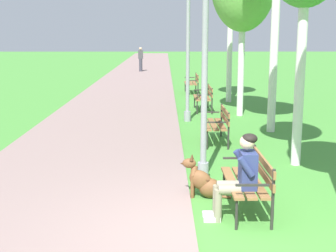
{
  "coord_description": "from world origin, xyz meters",
  "views": [
    {
      "loc": [
        -0.63,
        -5.82,
        2.63
      ],
      "look_at": [
        -0.56,
        2.89,
        0.9
      ],
      "focal_mm": 50.74,
      "sensor_mm": 36.0,
      "label": 1
    }
  ],
  "objects_px": {
    "park_bench_mid": "(217,122)",
    "person_seated_on_near_bench": "(240,173)",
    "park_bench_furthest": "(193,82)",
    "lamp_post_near": "(205,46)",
    "pedestrian_distant": "(141,59)",
    "dog_brown": "(204,182)",
    "lamp_post_mid": "(188,43)",
    "park_bench_far": "(205,96)",
    "park_bench_near": "(250,178)"
  },
  "relations": [
    {
      "from": "park_bench_near",
      "to": "park_bench_furthest",
      "type": "xyz_separation_m",
      "value": [
        -0.04,
        13.87,
        0.0
      ]
    },
    {
      "from": "park_bench_furthest",
      "to": "dog_brown",
      "type": "distance_m",
      "value": 13.28
    },
    {
      "from": "pedestrian_distant",
      "to": "park_bench_furthest",
      "type": "bearing_deg",
      "value": -76.06
    },
    {
      "from": "park_bench_furthest",
      "to": "lamp_post_mid",
      "type": "distance_m",
      "value": 6.85
    },
    {
      "from": "lamp_post_near",
      "to": "pedestrian_distant",
      "type": "xyz_separation_m",
      "value": [
        -2.29,
        23.61,
        -1.54
      ]
    },
    {
      "from": "person_seated_on_near_bench",
      "to": "dog_brown",
      "type": "relative_size",
      "value": 1.51
    },
    {
      "from": "park_bench_far",
      "to": "pedestrian_distant",
      "type": "xyz_separation_m",
      "value": [
        -2.95,
        16.03,
        0.33
      ]
    },
    {
      "from": "person_seated_on_near_bench",
      "to": "pedestrian_distant",
      "type": "bearing_deg",
      "value": 95.92
    },
    {
      "from": "park_bench_mid",
      "to": "park_bench_furthest",
      "type": "relative_size",
      "value": 1.0
    },
    {
      "from": "park_bench_mid",
      "to": "person_seated_on_near_bench",
      "type": "relative_size",
      "value": 1.2
    },
    {
      "from": "pedestrian_distant",
      "to": "park_bench_far",
      "type": "bearing_deg",
      "value": -79.58
    },
    {
      "from": "park_bench_far",
      "to": "dog_brown",
      "type": "height_order",
      "value": "park_bench_far"
    },
    {
      "from": "park_bench_mid",
      "to": "dog_brown",
      "type": "xyz_separation_m",
      "value": [
        -0.64,
        -3.88,
        -0.25
      ]
    },
    {
      "from": "park_bench_furthest",
      "to": "lamp_post_mid",
      "type": "height_order",
      "value": "lamp_post_mid"
    },
    {
      "from": "park_bench_near",
      "to": "park_bench_furthest",
      "type": "height_order",
      "value": "same"
    },
    {
      "from": "park_bench_near",
      "to": "pedestrian_distant",
      "type": "bearing_deg",
      "value": 96.46
    },
    {
      "from": "park_bench_furthest",
      "to": "pedestrian_distant",
      "type": "height_order",
      "value": "pedestrian_distant"
    },
    {
      "from": "person_seated_on_near_bench",
      "to": "dog_brown",
      "type": "bearing_deg",
      "value": 115.33
    },
    {
      "from": "park_bench_near",
      "to": "park_bench_mid",
      "type": "distance_m",
      "value": 4.47
    },
    {
      "from": "park_bench_furthest",
      "to": "person_seated_on_near_bench",
      "type": "height_order",
      "value": "person_seated_on_near_bench"
    },
    {
      "from": "lamp_post_near",
      "to": "lamp_post_mid",
      "type": "height_order",
      "value": "lamp_post_near"
    },
    {
      "from": "dog_brown",
      "to": "lamp_post_near",
      "type": "relative_size",
      "value": 0.18
    },
    {
      "from": "dog_brown",
      "to": "lamp_post_mid",
      "type": "bearing_deg",
      "value": 89.52
    },
    {
      "from": "park_bench_furthest",
      "to": "lamp_post_mid",
      "type": "bearing_deg",
      "value": -94.72
    },
    {
      "from": "person_seated_on_near_bench",
      "to": "lamp_post_mid",
      "type": "xyz_separation_m",
      "value": [
        -0.37,
        7.59,
        1.63
      ]
    },
    {
      "from": "lamp_post_near",
      "to": "pedestrian_distant",
      "type": "distance_m",
      "value": 23.77
    },
    {
      "from": "lamp_post_near",
      "to": "dog_brown",
      "type": "bearing_deg",
      "value": -94.17
    },
    {
      "from": "lamp_post_mid",
      "to": "lamp_post_near",
      "type": "bearing_deg",
      "value": -89.82
    },
    {
      "from": "park_bench_far",
      "to": "lamp_post_near",
      "type": "xyz_separation_m",
      "value": [
        -0.66,
        -7.58,
        1.87
      ]
    },
    {
      "from": "park_bench_furthest",
      "to": "park_bench_mid",
      "type": "bearing_deg",
      "value": -89.77
    },
    {
      "from": "dog_brown",
      "to": "lamp_post_mid",
      "type": "xyz_separation_m",
      "value": [
        0.06,
        6.68,
        2.06
      ]
    },
    {
      "from": "park_bench_near",
      "to": "dog_brown",
      "type": "height_order",
      "value": "park_bench_near"
    },
    {
      "from": "pedestrian_distant",
      "to": "person_seated_on_near_bench",
      "type": "bearing_deg",
      "value": -84.08
    },
    {
      "from": "dog_brown",
      "to": "lamp_post_near",
      "type": "bearing_deg",
      "value": 85.83
    },
    {
      "from": "park_bench_furthest",
      "to": "lamp_post_near",
      "type": "relative_size",
      "value": 0.32
    },
    {
      "from": "park_bench_mid",
      "to": "lamp_post_near",
      "type": "distance_m",
      "value": 3.46
    },
    {
      "from": "park_bench_near",
      "to": "lamp_post_near",
      "type": "distance_m",
      "value": 2.54
    },
    {
      "from": "park_bench_mid",
      "to": "park_bench_far",
      "type": "bearing_deg",
      "value": 88.9
    },
    {
      "from": "park_bench_near",
      "to": "pedestrian_distant",
      "type": "relative_size",
      "value": 0.91
    },
    {
      "from": "park_bench_mid",
      "to": "lamp_post_mid",
      "type": "distance_m",
      "value": 3.39
    },
    {
      "from": "park_bench_mid",
      "to": "park_bench_furthest",
      "type": "xyz_separation_m",
      "value": [
        -0.04,
        9.39,
        0.0
      ]
    },
    {
      "from": "person_seated_on_near_bench",
      "to": "lamp_post_mid",
      "type": "height_order",
      "value": "lamp_post_mid"
    },
    {
      "from": "dog_brown",
      "to": "pedestrian_distant",
      "type": "bearing_deg",
      "value": 95.15
    },
    {
      "from": "park_bench_mid",
      "to": "park_bench_far",
      "type": "distance_m",
      "value": 4.72
    },
    {
      "from": "park_bench_near",
      "to": "person_seated_on_near_bench",
      "type": "xyz_separation_m",
      "value": [
        -0.21,
        -0.31,
        0.17
      ]
    },
    {
      "from": "park_bench_furthest",
      "to": "lamp_post_mid",
      "type": "relative_size",
      "value": 0.33
    },
    {
      "from": "park_bench_furthest",
      "to": "person_seated_on_near_bench",
      "type": "bearing_deg",
      "value": -90.69
    },
    {
      "from": "park_bench_far",
      "to": "lamp_post_mid",
      "type": "distance_m",
      "value": 2.71
    },
    {
      "from": "park_bench_mid",
      "to": "lamp_post_near",
      "type": "bearing_deg",
      "value": -101.17
    },
    {
      "from": "park_bench_near",
      "to": "dog_brown",
      "type": "bearing_deg",
      "value": 136.81
    }
  ]
}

